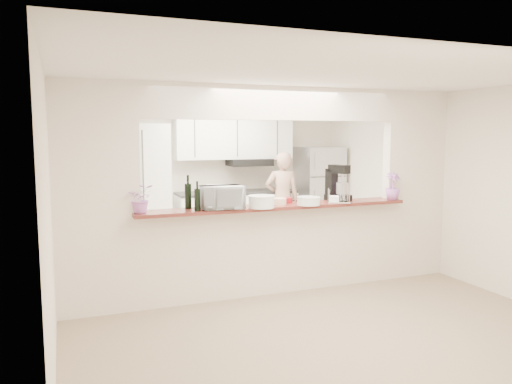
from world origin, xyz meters
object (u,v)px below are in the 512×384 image
refrigerator (319,193)px  toaster_oven (222,197)px  stand_mixer (337,184)px  person (282,199)px

refrigerator → toaster_oven: bearing=-135.0°
refrigerator → stand_mixer: 2.88m
refrigerator → stand_mixer: (-1.15, -2.60, 0.45)m
stand_mixer → refrigerator: bearing=66.0°
refrigerator → stand_mixer: bearing=-114.0°
toaster_oven → stand_mixer: (1.60, 0.15, 0.07)m
stand_mixer → person: bearing=83.7°
stand_mixer → person: size_ratio=0.28×
person → refrigerator: bearing=-145.4°
toaster_oven → stand_mixer: stand_mixer is taller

